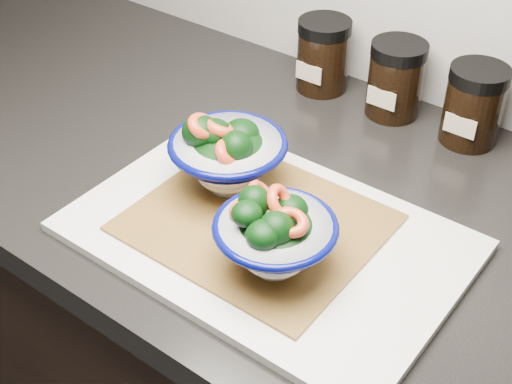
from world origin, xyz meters
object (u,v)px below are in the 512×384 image
Objects in this scene: bowl_right at (274,236)px; spice_jar_a at (323,55)px; spice_jar_c at (474,105)px; spice_jar_b at (396,79)px; cutting_board at (267,236)px; bowl_left at (227,155)px.

bowl_right is 0.43m from spice_jar_a.
spice_jar_c is (0.25, 0.00, 0.00)m from spice_jar_a.
spice_jar_a is at bearing 180.00° from spice_jar_b.
bowl_left is at bearing 156.29° from cutting_board.
cutting_board is 3.31× the size of bowl_right.
spice_jar_b is 1.00× the size of spice_jar_c.
cutting_board is at bearing -86.62° from spice_jar_b.
bowl_right is at bearing -80.77° from spice_jar_b.
spice_jar_a and spice_jar_c have the same top height.
spice_jar_a is 0.25m from spice_jar_c.
bowl_left reaches higher than spice_jar_c.
spice_jar_c is at bearing 0.00° from spice_jar_a.
bowl_left is at bearing -102.99° from spice_jar_b.
cutting_board is 0.38m from spice_jar_a.
cutting_board is at bearing -106.32° from spice_jar_c.
spice_jar_b is at bearing 99.23° from bowl_right.
spice_jar_c is at bearing 57.85° from bowl_left.
spice_jar_a is at bearing 113.01° from cutting_board.
spice_jar_b is at bearing 0.00° from spice_jar_a.
bowl_left reaches higher than cutting_board.
bowl_left reaches higher than spice_jar_b.
bowl_left is 1.31× the size of spice_jar_c.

